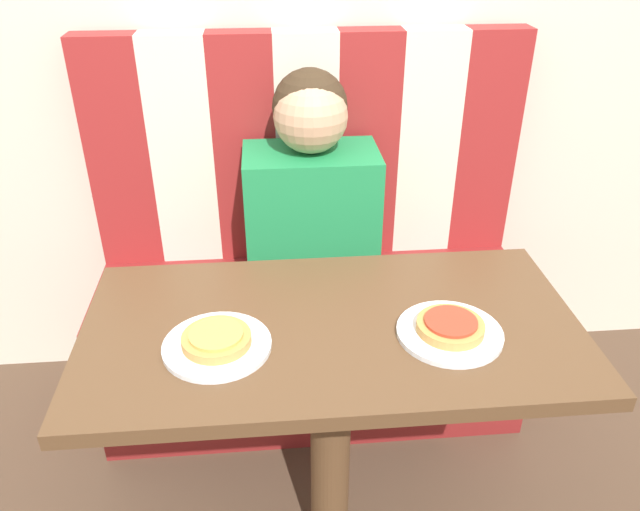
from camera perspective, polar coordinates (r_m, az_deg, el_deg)
The scene contains 8 objects.
booth_seat at distance 2.15m, azimuth -0.70°, elevation -7.74°, with size 1.36×0.49×0.50m.
booth_backrest at distance 2.02m, azimuth -1.25°, elevation 9.70°, with size 1.36×0.09×0.73m.
dining_table at distance 1.45m, azimuth 1.04°, elevation -9.68°, with size 1.10×0.57×0.75m.
person at distance 1.86m, azimuth -0.82°, elevation 6.30°, with size 0.39×0.25×0.66m.
plate_left at distance 1.33m, azimuth -9.39°, elevation -8.12°, with size 0.23×0.23×0.01m.
plate_right at distance 1.38m, azimuth 11.76°, elevation -6.92°, with size 0.23×0.23×0.01m.
pizza_left at distance 1.32m, azimuth -9.45°, elevation -7.49°, with size 0.14×0.14×0.03m.
pizza_right at distance 1.36m, azimuth 11.84°, elevation -6.30°, with size 0.14×0.14×0.03m.
Camera 1 is at (-0.12, -1.11, 1.57)m, focal length 35.00 mm.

